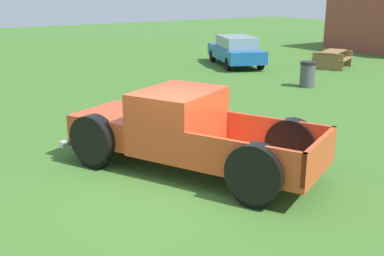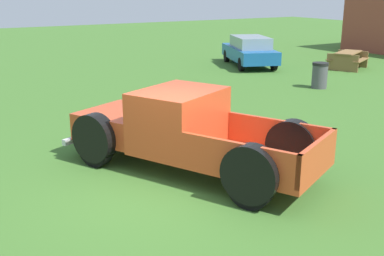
{
  "view_description": "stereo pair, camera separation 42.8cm",
  "coord_description": "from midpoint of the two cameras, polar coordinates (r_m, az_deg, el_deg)",
  "views": [
    {
      "loc": [
        6.94,
        -4.02,
        3.58
      ],
      "look_at": [
        -0.56,
        0.99,
        0.9
      ],
      "focal_mm": 44.27,
      "sensor_mm": 36.0,
      "label": 1
    },
    {
      "loc": [
        7.17,
        -3.65,
        3.58
      ],
      "look_at": [
        -0.56,
        0.99,
        0.9
      ],
      "focal_mm": 44.27,
      "sensor_mm": 36.0,
      "label": 2
    }
  ],
  "objects": [
    {
      "name": "ground_plane",
      "position": [
        8.79,
        -4.78,
        -7.55
      ],
      "size": [
        80.0,
        80.0,
        0.0
      ],
      "primitive_type": "plane",
      "color": "#3D6B28"
    },
    {
      "name": "pickup_truck_foreground",
      "position": [
        9.64,
        -3.25,
        -0.36
      ],
      "size": [
        5.63,
        3.99,
        1.63
      ],
      "color": "#D14723",
      "rests_on": "ground_plane"
    },
    {
      "name": "sedan_distant_a",
      "position": [
        22.86,
        4.76,
        9.32
      ],
      "size": [
        4.51,
        3.13,
        1.39
      ],
      "color": "#195699",
      "rests_on": "ground_plane"
    },
    {
      "name": "picnic_table",
      "position": [
        23.08,
        16.05,
        8.22
      ],
      "size": [
        2.11,
        2.26,
        0.78
      ],
      "color": "olive",
      "rests_on": "ground_plane"
    },
    {
      "name": "trash_can",
      "position": [
        18.24,
        13.1,
        6.32
      ],
      "size": [
        0.59,
        0.59,
        0.95
      ],
      "color": "#4C4C51",
      "rests_on": "ground_plane"
    }
  ]
}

